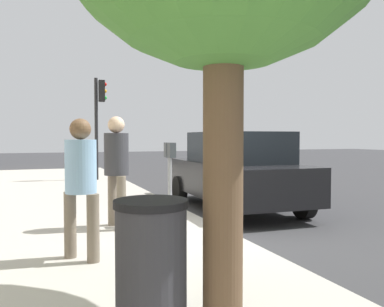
% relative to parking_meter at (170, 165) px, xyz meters
% --- Properties ---
extents(ground_plane, '(80.00, 80.00, 0.00)m').
position_rel_parking_meter_xyz_m(ground_plane, '(-0.42, -0.71, -1.17)').
color(ground_plane, '#38383A').
rests_on(ground_plane, ground).
extents(sidewalk_slab, '(28.00, 6.00, 0.15)m').
position_rel_parking_meter_xyz_m(sidewalk_slab, '(-0.42, 2.29, -1.09)').
color(sidewalk_slab, '#B7B2A8').
rests_on(sidewalk_slab, ground_plane).
extents(parking_meter, '(0.36, 0.12, 1.41)m').
position_rel_parking_meter_xyz_m(parking_meter, '(0.00, 0.00, 0.00)').
color(parking_meter, gray).
rests_on(parking_meter, sidewalk_slab).
extents(pedestrian_at_meter, '(0.54, 0.40, 1.84)m').
position_rel_parking_meter_xyz_m(pedestrian_at_meter, '(0.02, 0.92, 0.09)').
color(pedestrian_at_meter, '#726656').
rests_on(pedestrian_at_meter, sidewalk_slab).
extents(pedestrian_bystander, '(0.44, 0.39, 1.73)m').
position_rel_parking_meter_xyz_m(pedestrian_bystander, '(-1.58, 1.64, -0.00)').
color(pedestrian_bystander, '#726656').
rests_on(pedestrian_bystander, sidewalk_slab).
extents(parked_sedan_near, '(4.45, 2.07, 1.77)m').
position_rel_parking_meter_xyz_m(parked_sedan_near, '(1.52, -2.06, -0.27)').
color(parked_sedan_near, black).
rests_on(parked_sedan_near, ground_plane).
extents(traffic_signal, '(0.24, 0.44, 3.60)m').
position_rel_parking_meter_xyz_m(traffic_signal, '(7.87, 0.12, 1.41)').
color(traffic_signal, black).
rests_on(traffic_signal, sidewalk_slab).
extents(trash_bin, '(0.59, 0.59, 1.01)m').
position_rel_parking_meter_xyz_m(trash_bin, '(-3.57, 1.30, -0.51)').
color(trash_bin, '#2D2D33').
rests_on(trash_bin, sidewalk_slab).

